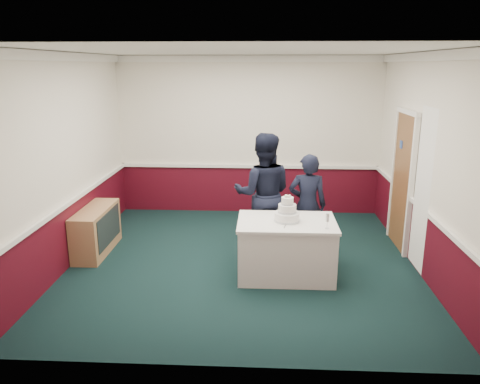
{
  "coord_description": "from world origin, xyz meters",
  "views": [
    {
      "loc": [
        0.3,
        -6.41,
        2.82
      ],
      "look_at": [
        -0.03,
        -0.1,
        1.1
      ],
      "focal_mm": 35.0,
      "sensor_mm": 36.0,
      "label": 1
    }
  ],
  "objects_px": {
    "sideboard": "(96,230)",
    "person_man": "(263,194)",
    "cake_knife": "(285,226)",
    "champagne_flute": "(327,218)",
    "person_woman": "(307,205)",
    "cake_table": "(286,248)",
    "wedding_cake": "(287,213)"
  },
  "relations": [
    {
      "from": "sideboard",
      "to": "person_man",
      "type": "height_order",
      "value": "person_man"
    },
    {
      "from": "person_man",
      "to": "cake_knife",
      "type": "bearing_deg",
      "value": 107.09
    },
    {
      "from": "champagne_flute",
      "to": "person_woman",
      "type": "relative_size",
      "value": 0.13
    },
    {
      "from": "cake_table",
      "to": "wedding_cake",
      "type": "distance_m",
      "value": 0.5
    },
    {
      "from": "cake_table",
      "to": "champagne_flute",
      "type": "xyz_separation_m",
      "value": [
        0.5,
        -0.28,
        0.53
      ]
    },
    {
      "from": "cake_knife",
      "to": "person_man",
      "type": "relative_size",
      "value": 0.12
    },
    {
      "from": "person_man",
      "to": "person_woman",
      "type": "bearing_deg",
      "value": 174.12
    },
    {
      "from": "champagne_flute",
      "to": "sideboard",
      "type": "bearing_deg",
      "value": 164.05
    },
    {
      "from": "person_man",
      "to": "champagne_flute",
      "type": "bearing_deg",
      "value": 127.54
    },
    {
      "from": "cake_table",
      "to": "person_woman",
      "type": "bearing_deg",
      "value": 66.04
    },
    {
      "from": "cake_knife",
      "to": "person_woman",
      "type": "bearing_deg",
      "value": 79.74
    },
    {
      "from": "cake_table",
      "to": "cake_knife",
      "type": "xyz_separation_m",
      "value": [
        -0.03,
        -0.2,
        0.39
      ]
    },
    {
      "from": "wedding_cake",
      "to": "person_man",
      "type": "height_order",
      "value": "person_man"
    },
    {
      "from": "cake_table",
      "to": "cake_knife",
      "type": "bearing_deg",
      "value": -98.53
    },
    {
      "from": "cake_knife",
      "to": "champagne_flute",
      "type": "xyz_separation_m",
      "value": [
        0.53,
        -0.08,
        0.14
      ]
    },
    {
      "from": "champagne_flute",
      "to": "person_man",
      "type": "relative_size",
      "value": 0.11
    },
    {
      "from": "sideboard",
      "to": "cake_table",
      "type": "xyz_separation_m",
      "value": [
        2.89,
        -0.69,
        0.05
      ]
    },
    {
      "from": "champagne_flute",
      "to": "person_man",
      "type": "height_order",
      "value": "person_man"
    },
    {
      "from": "sideboard",
      "to": "cake_knife",
      "type": "xyz_separation_m",
      "value": [
        2.86,
        -0.89,
        0.44
      ]
    },
    {
      "from": "wedding_cake",
      "to": "cake_table",
      "type": "bearing_deg",
      "value": -90.0
    },
    {
      "from": "cake_table",
      "to": "person_man",
      "type": "relative_size",
      "value": 0.71
    },
    {
      "from": "sideboard",
      "to": "person_man",
      "type": "relative_size",
      "value": 0.65
    },
    {
      "from": "cake_knife",
      "to": "champagne_flute",
      "type": "bearing_deg",
      "value": 2.13
    },
    {
      "from": "person_man",
      "to": "person_woman",
      "type": "relative_size",
      "value": 1.19
    },
    {
      "from": "person_woman",
      "to": "cake_table",
      "type": "bearing_deg",
      "value": 68.99
    },
    {
      "from": "sideboard",
      "to": "wedding_cake",
      "type": "distance_m",
      "value": 3.02
    },
    {
      "from": "cake_table",
      "to": "person_man",
      "type": "distance_m",
      "value": 1.05
    },
    {
      "from": "cake_table",
      "to": "champagne_flute",
      "type": "relative_size",
      "value": 6.44
    },
    {
      "from": "sideboard",
      "to": "champagne_flute",
      "type": "relative_size",
      "value": 5.85
    },
    {
      "from": "cake_table",
      "to": "champagne_flute",
      "type": "distance_m",
      "value": 0.78
    },
    {
      "from": "sideboard",
      "to": "champagne_flute",
      "type": "distance_m",
      "value": 3.58
    },
    {
      "from": "person_woman",
      "to": "cake_knife",
      "type": "bearing_deg",
      "value": 71.98
    }
  ]
}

